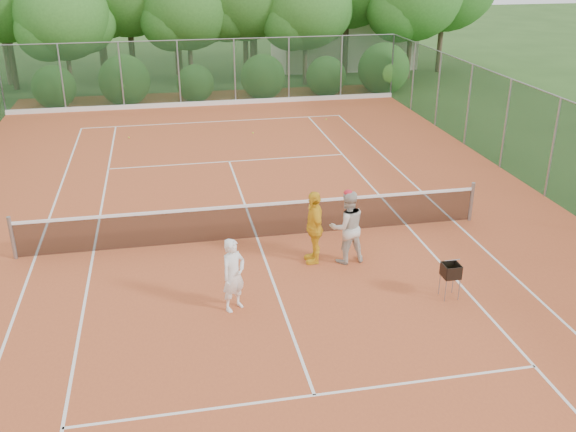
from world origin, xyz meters
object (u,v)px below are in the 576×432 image
object	(u,v)px
player_white	(234,275)
player_center_grp	(347,227)
ball_hopper	(451,271)
player_yellow	(314,227)

from	to	relation	value
player_white	player_center_grp	distance (m)	3.33
player_center_grp	ball_hopper	distance (m)	2.71
player_white	ball_hopper	distance (m)	4.62
player_white	ball_hopper	world-z (taller)	player_white
player_white	ball_hopper	xyz separation A→B (m)	(4.60, -0.45, -0.16)
player_white	player_yellow	world-z (taller)	player_yellow
ball_hopper	player_white	bearing A→B (deg)	175.50
player_white	player_yellow	bearing A→B (deg)	4.42
ball_hopper	player_yellow	bearing A→B (deg)	138.77
player_yellow	ball_hopper	bearing A→B (deg)	50.48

